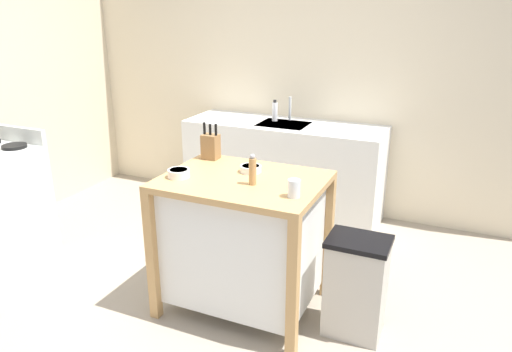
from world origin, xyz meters
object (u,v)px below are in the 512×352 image
(kitchen_island, at_px, (243,237))
(bowl_ceramic_wide, at_px, (251,169))
(sink_faucet, at_px, (290,109))
(bottle_dish_soap, at_px, (275,111))
(drinking_cup, at_px, (294,188))
(pepper_grinder, at_px, (253,170))
(bowl_ceramic_small, at_px, (179,173))
(trash_bin, at_px, (356,286))
(knife_block, at_px, (211,146))

(kitchen_island, xyz_separation_m, bowl_ceramic_wide, (-0.00, 0.13, 0.42))
(sink_faucet, distance_m, bottle_dish_soap, 0.14)
(drinking_cup, xyz_separation_m, sink_faucet, (-0.69, 1.81, 0.05))
(sink_faucet, bearing_deg, pepper_grinder, -76.88)
(bowl_ceramic_small, height_order, trash_bin, bowl_ceramic_small)
(kitchen_island, relative_size, knife_block, 3.90)
(pepper_grinder, bearing_deg, drinking_cup, -16.93)
(trash_bin, bearing_deg, bowl_ceramic_wide, 171.59)
(bowl_ceramic_small, bearing_deg, kitchen_island, 21.07)
(sink_faucet, bearing_deg, drinking_cup, -69.12)
(drinking_cup, distance_m, bottle_dish_soap, 1.91)
(bottle_dish_soap, bearing_deg, kitchen_island, -75.01)
(kitchen_island, bearing_deg, bowl_ceramic_wide, 92.08)
(trash_bin, bearing_deg, knife_block, 167.03)
(trash_bin, xyz_separation_m, sink_faucet, (-1.03, 1.63, 0.68))
(sink_faucet, relative_size, bottle_dish_soap, 1.13)
(bowl_ceramic_wide, height_order, sink_faucet, sink_faucet)
(bowl_ceramic_wide, height_order, drinking_cup, drinking_cup)
(kitchen_island, height_order, drinking_cup, drinking_cup)
(drinking_cup, relative_size, trash_bin, 0.16)
(knife_block, distance_m, bowl_ceramic_small, 0.42)
(kitchen_island, distance_m, drinking_cup, 0.61)
(kitchen_island, bearing_deg, drinking_cup, -22.55)
(knife_block, xyz_separation_m, pepper_grinder, (0.47, -0.35, -0.00))
(kitchen_island, xyz_separation_m, bowl_ceramic_small, (-0.37, -0.14, 0.42))
(drinking_cup, distance_m, trash_bin, 0.74)
(knife_block, height_order, sink_faucet, knife_block)
(knife_block, relative_size, bowl_ceramic_wide, 1.86)
(knife_block, bearing_deg, trash_bin, -12.97)
(bowl_ceramic_small, xyz_separation_m, pepper_grinder, (0.47, 0.07, 0.06))
(sink_faucet, bearing_deg, bowl_ceramic_small, -92.07)
(drinking_cup, relative_size, bottle_dish_soap, 0.52)
(knife_block, height_order, pepper_grinder, knife_block)
(bowl_ceramic_wide, distance_m, drinking_cup, 0.49)
(bottle_dish_soap, bearing_deg, bowl_ceramic_small, -88.21)
(knife_block, bearing_deg, pepper_grinder, -36.32)
(bowl_ceramic_wide, bearing_deg, drinking_cup, -36.32)
(knife_block, bearing_deg, kitchen_island, -36.30)
(kitchen_island, height_order, bowl_ceramic_wide, bowl_ceramic_wide)
(kitchen_island, relative_size, sink_faucet, 4.47)
(knife_block, xyz_separation_m, bowl_ceramic_small, (0.01, -0.41, -0.06))
(bowl_ceramic_small, bearing_deg, drinking_cup, -1.53)
(bowl_ceramic_small, xyz_separation_m, drinking_cup, (0.76, -0.02, 0.02))
(pepper_grinder, bearing_deg, bottle_dish_soap, 107.56)
(bottle_dish_soap, bearing_deg, pepper_grinder, -72.44)
(knife_block, relative_size, pepper_grinder, 1.34)
(knife_block, relative_size, trash_bin, 0.40)
(sink_faucet, height_order, bottle_dish_soap, sink_faucet)
(pepper_grinder, bearing_deg, knife_block, 143.68)
(bowl_ceramic_small, relative_size, trash_bin, 0.22)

